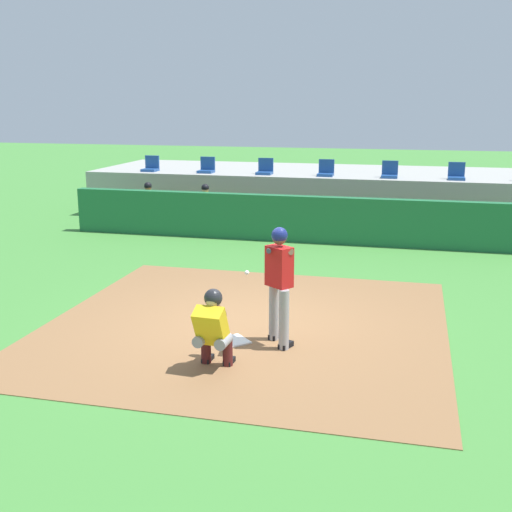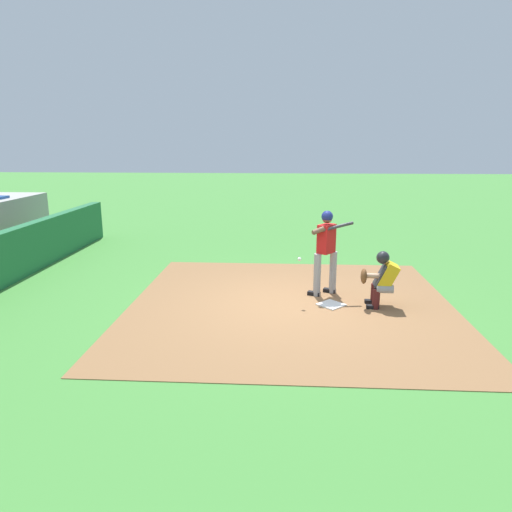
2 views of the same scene
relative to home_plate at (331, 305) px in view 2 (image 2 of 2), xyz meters
The scene contains 5 objects.
ground_plane 0.80m from the home_plate, 90.00° to the left, with size 80.00×80.00×0.00m, color #428438.
dirt_infield 0.80m from the home_plate, 90.00° to the left, with size 6.40×6.40×0.01m, color olive.
home_plate is the anchor object (origin of this frame).
batter_at_plate 1.23m from the home_plate, ahead, with size 0.52×0.91×1.80m.
catcher_crouched 1.11m from the home_plate, 89.63° to the right, with size 0.50×1.97×1.13m.
Camera 2 is at (-8.87, 0.16, 3.18)m, focal length 32.81 mm.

